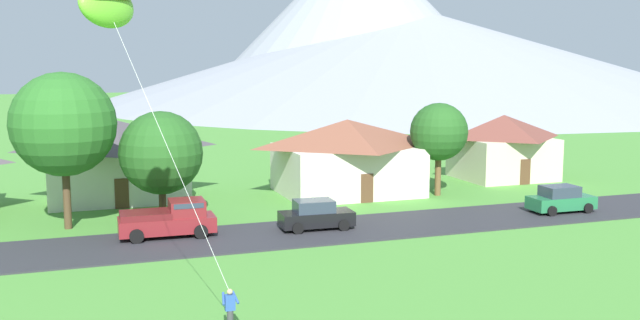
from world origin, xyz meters
The scene contains 13 objects.
road_strip centered at (0.00, 27.42, 0.04)m, with size 160.00×6.25×0.08m, color #2D2D33.
mountain_central_ridge centered at (63.10, 135.49, 10.28)m, with size 139.14×139.14×20.56m, color #8E939E.
mountain_east_ridge centered at (54.18, 144.81, 18.77)m, with size 74.56×74.56×37.54m, color #8E939E.
house_leftmost centered at (23.86, 39.89, 2.70)m, with size 7.60×6.75×5.21m.
house_left_center centered at (9.44, 37.99, 2.80)m, with size 10.27×8.10×5.40m.
house_right_center centered at (-6.48, 41.18, 2.87)m, with size 9.94×7.36×5.54m.
tree_left_of_center centered at (-9.86, 32.98, 6.06)m, with size 5.95×5.95×9.05m.
tree_center centered at (-4.45, 32.94, 4.20)m, with size 4.98×4.98×6.71m.
tree_right_of_center centered at (15.29, 35.05, 4.57)m, with size 4.12×4.12×6.66m.
parked_car_black_mid_west centered at (3.58, 27.91, 0.87)m, with size 4.28×2.24×1.68m.
parked_car_green_mid_east centered at (19.82, 27.15, 0.87)m, with size 4.23×2.13×1.68m.
pickup_truck_maroon_west_side centered at (-4.58, 28.87, 1.06)m, with size 5.26×2.45×1.99m.
kite_flyer_with_kite centered at (-7.86, 19.62, 11.72)m, with size 5.34×7.57×12.87m.
Camera 1 is at (-9.67, -10.75, 9.88)m, focal length 40.88 mm.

